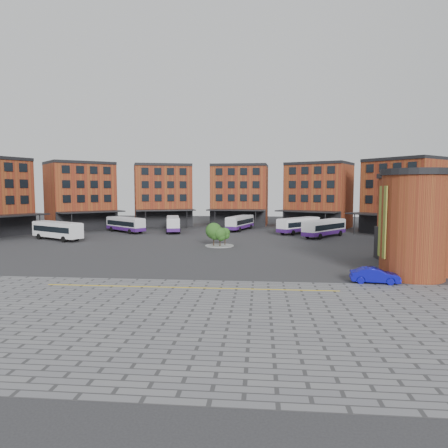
# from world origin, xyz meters

# --- Properties ---
(ground) EXTENTS (160.00, 160.00, 0.00)m
(ground) POSITION_xyz_m (0.00, 0.00, 0.00)
(ground) COLOR #28282B
(ground) RESTS_ON ground
(paving_zone) EXTENTS (50.00, 22.00, 0.02)m
(paving_zone) POSITION_xyz_m (2.00, -22.00, 0.01)
(paving_zone) COLOR slate
(paving_zone) RESTS_ON ground
(yellow_line) EXTENTS (26.00, 0.15, 0.02)m
(yellow_line) POSITION_xyz_m (2.00, -14.00, 0.03)
(yellow_line) COLOR gold
(yellow_line) RESTS_ON paving_zone
(main_building) EXTENTS (94.14, 42.48, 14.60)m
(main_building) POSITION_xyz_m (-4.77, 38.25, 7.23)
(main_building) COLOR brown
(main_building) RESTS_ON ground
(tree_island) EXTENTS (4.40, 4.40, 3.63)m
(tree_island) POSITION_xyz_m (1.78, 11.47, 1.99)
(tree_island) COLOR gray
(tree_island) RESTS_ON ground
(bus_a) EXTENTS (10.83, 7.48, 3.11)m
(bus_a) POSITION_xyz_m (-26.34, 16.77, 1.84)
(bus_a) COLOR white
(bus_a) RESTS_ON ground
(bus_b) EXTENTS (9.86, 8.64, 3.01)m
(bus_b) POSITION_xyz_m (-18.85, 29.76, 1.63)
(bus_b) COLOR silver
(bus_b) RESTS_ON ground
(bus_c) EXTENTS (4.90, 11.16, 3.06)m
(bus_c) POSITION_xyz_m (-9.48, 31.45, 1.66)
(bus_c) COLOR silver
(bus_c) RESTS_ON ground
(bus_d) EXTENTS (5.63, 11.01, 3.03)m
(bus_d) POSITION_xyz_m (3.96, 35.88, 1.64)
(bus_d) COLOR silver
(bus_d) RESTS_ON ground
(bus_e) EXTENTS (9.11, 9.94, 3.09)m
(bus_e) POSITION_xyz_m (15.74, 30.80, 1.68)
(bus_e) COLOR white
(bus_e) RESTS_ON ground
(bus_f) EXTENTS (9.06, 10.29, 3.15)m
(bus_f) POSITION_xyz_m (19.78, 25.11, 1.71)
(bus_f) COLOR silver
(bus_f) RESTS_ON ground
(blue_car) EXTENTS (4.52, 1.99, 1.44)m
(blue_car) POSITION_xyz_m (18.79, -10.64, 0.72)
(blue_car) COLOR #0B0C9A
(blue_car) RESTS_ON ground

